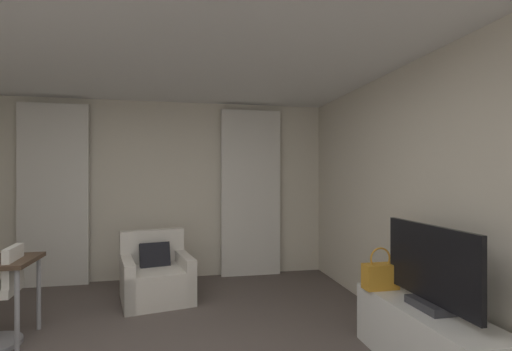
{
  "coord_description": "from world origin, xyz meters",
  "views": [
    {
      "loc": [
        0.34,
        -2.6,
        1.52
      ],
      "look_at": [
        1.14,
        1.32,
        1.51
      ],
      "focal_mm": 25.9,
      "sensor_mm": 36.0,
      "label": 1
    }
  ],
  "objects_px": {
    "handbag_primary": "(380,275)",
    "tv_console": "(427,340)",
    "tv_flatscreen": "(430,270)",
    "armchair": "(156,278)"
  },
  "relations": [
    {
      "from": "armchair",
      "to": "handbag_primary",
      "type": "distance_m",
      "value": 2.65
    },
    {
      "from": "armchair",
      "to": "tv_console",
      "type": "height_order",
      "value": "armchair"
    },
    {
      "from": "handbag_primary",
      "to": "tv_console",
      "type": "bearing_deg",
      "value": -77.11
    },
    {
      "from": "armchair",
      "to": "tv_flatscreen",
      "type": "bearing_deg",
      "value": -45.54
    },
    {
      "from": "handbag_primary",
      "to": "tv_flatscreen",
      "type": "bearing_deg",
      "value": -78.03
    },
    {
      "from": "handbag_primary",
      "to": "armchair",
      "type": "bearing_deg",
      "value": 140.72
    },
    {
      "from": "tv_console",
      "to": "tv_flatscreen",
      "type": "height_order",
      "value": "tv_flatscreen"
    },
    {
      "from": "tv_flatscreen",
      "to": "handbag_primary",
      "type": "bearing_deg",
      "value": 101.97
    },
    {
      "from": "tv_console",
      "to": "handbag_primary",
      "type": "height_order",
      "value": "handbag_primary"
    },
    {
      "from": "tv_console",
      "to": "tv_flatscreen",
      "type": "bearing_deg",
      "value": -90.0
    }
  ]
}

